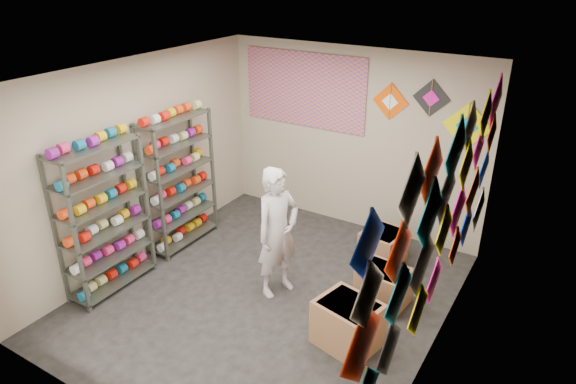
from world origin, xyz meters
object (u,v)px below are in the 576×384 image
Objects in this scene: shelf_rack_back at (178,182)px; shelf_rack_front at (104,219)px; shopkeeper at (278,233)px; carton_c at (383,247)px; carton_a at (348,324)px; carton_b at (383,286)px.

shelf_rack_front is at bearing -90.00° from shelf_rack_back.
carton_c is at bearing -15.39° from shopkeeper.
carton_c is (-0.29, 1.72, -0.03)m from carton_a.
shelf_rack_front is 3.11m from carton_a.
carton_b is at bearing -51.24° from shopkeeper.
carton_a is (2.99, -0.75, -0.69)m from shelf_rack_back.
shelf_rack_back is at bearing 90.00° from shelf_rack_front.
shelf_rack_front is 1.30m from shelf_rack_back.
shelf_rack_back is 2.95m from carton_c.
shopkeeper is at bearing 28.50° from shelf_rack_front.
carton_b is (0.05, 0.88, -0.03)m from carton_a.
carton_c is at bearing 112.48° from carton_a.
shelf_rack_front is 3.02× the size of carton_a.
carton_a is (1.15, -0.44, -0.56)m from shopkeeper.
shelf_rack_front is 1.00× the size of shelf_rack_back.
shelf_rack_front is 1.16× the size of shopkeeper.
shopkeeper reaches higher than carton_a.
shopkeeper is 2.60× the size of carton_a.
carton_c is at bearing 117.65° from carton_b.
shelf_rack_back is at bearing -171.88° from carton_b.
carton_a is at bearing 10.49° from shelf_rack_front.
shelf_rack_front reaches higher than carton_b.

